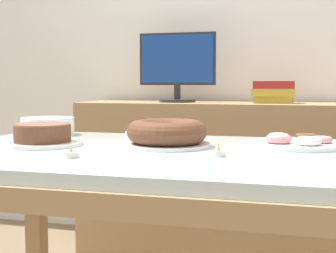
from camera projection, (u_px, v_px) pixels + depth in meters
name	position (u px, v px, depth m)	size (l,w,h in m)	color
wall_back	(235.00, 20.00, 2.75)	(8.00, 0.10, 2.60)	white
dining_table	(177.00, 179.00, 1.44)	(1.57, 0.90, 0.72)	silver
sideboard	(226.00, 179.00, 2.54)	(1.59, 0.44, 0.83)	tan
computer_monitor	(177.00, 68.00, 2.56)	(0.42, 0.20, 0.38)	#262628
book_stack	(274.00, 92.00, 2.44)	(0.22, 0.17, 0.11)	#B29933
cake_chocolate_round	(43.00, 136.00, 1.55)	(0.26, 0.26, 0.07)	white
cake_golden_bundt	(167.00, 134.00, 1.51)	(0.28, 0.28, 0.09)	white
pastry_platter	(296.00, 142.00, 1.52)	(0.31, 0.31, 0.04)	white
plate_stack	(48.00, 126.00, 1.86)	(0.21, 0.21, 0.07)	white
tealight_near_cakes	(130.00, 133.00, 1.84)	(0.04, 0.04, 0.04)	silver
tealight_left_edge	(71.00, 154.00, 1.29)	(0.04, 0.04, 0.04)	silver
tealight_right_edge	(218.00, 153.00, 1.31)	(0.04, 0.04, 0.04)	silver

